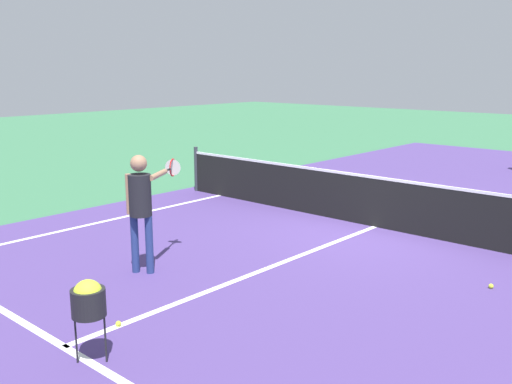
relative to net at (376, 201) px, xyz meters
The scene contains 9 objects.
ground_plane 0.49m from the net, ahead, with size 60.00×60.00×0.00m, color #38724C.
court_surface_inbounds 0.49m from the net, ahead, with size 10.62×24.40×0.00m, color #4C387A.
line_service_near 6.42m from the net, 90.00° to the right, with size 8.22×0.10×0.01m, color white.
line_center_service 3.24m from the net, 90.00° to the right, with size 0.10×6.40×0.01m, color white.
net is the anchor object (origin of this frame).
player_near 4.60m from the net, 105.85° to the right, with size 0.62×1.17×1.72m.
ball_hopper 6.40m from the net, 85.49° to the right, with size 0.34×0.34×0.87m.
tennis_ball_near_net 3.27m from the net, 31.43° to the right, with size 0.07×0.07×0.07m, color #CCE033.
tennis_ball_mid_court 5.73m from the net, 89.93° to the right, with size 0.07×0.07×0.07m, color #CCE033.
Camera 1 is at (5.28, -9.25, 2.89)m, focal length 40.51 mm.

